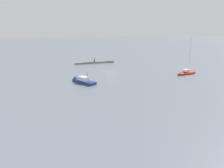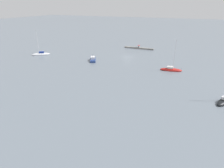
# 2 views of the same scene
# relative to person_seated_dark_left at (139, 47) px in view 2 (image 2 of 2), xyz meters

# --- Properties ---
(ground_plane) EXTENTS (500.00, 500.00, 0.00)m
(ground_plane) POSITION_rel_person_seated_dark_left_xyz_m (-0.15, 17.67, -0.93)
(ground_plane) COLOR slate
(seawall_pier) EXTENTS (15.07, 1.41, 0.68)m
(seawall_pier) POSITION_rel_person_seated_dark_left_xyz_m (-0.15, -0.08, -0.59)
(seawall_pier) COLOR slate
(seawall_pier) RESTS_ON ground_plane
(person_seated_dark_left) EXTENTS (0.47, 0.65, 0.73)m
(person_seated_dark_left) POSITION_rel_person_seated_dark_left_xyz_m (0.00, 0.00, 0.00)
(person_seated_dark_left) COLOR #1E2333
(person_seated_dark_left) RESTS_ON seawall_pier
(umbrella_open_red) EXTENTS (1.34, 1.34, 1.29)m
(umbrella_open_red) POSITION_rel_person_seated_dark_left_xyz_m (-0.01, -0.12, 0.86)
(umbrella_open_red) COLOR black
(umbrella_open_red) RESTS_ON seawall_pier
(sailboat_white_mid) EXTENTS (7.43, 6.37, 11.36)m
(sailboat_white_mid) POSITION_rel_person_seated_dark_left_xyz_m (36.71, 29.58, -0.55)
(sailboat_white_mid) COLOR silver
(sailboat_white_mid) RESTS_ON ground_plane
(sailboat_red_far) EXTENTS (7.48, 3.23, 10.97)m
(sailboat_red_far) POSITION_rel_person_seated_dark_left_xyz_m (-19.60, 28.50, -0.57)
(sailboat_red_far) COLOR red
(sailboat_red_far) RESTS_ON ground_plane
(motorboat_navy_near) EXTENTS (4.88, 6.79, 3.71)m
(motorboat_navy_near) POSITION_rel_person_seated_dark_left_xyz_m (11.15, 27.86, -0.54)
(motorboat_navy_near) COLOR navy
(motorboat_navy_near) RESTS_ON ground_plane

